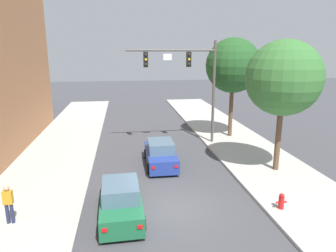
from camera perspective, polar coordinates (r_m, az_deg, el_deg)
The scene contains 10 objects.
ground_plane at distance 14.36m, azimuth 0.78°, elevation -15.05°, with size 120.00×120.00×0.00m, color #424247.
sidewalk_left at distance 14.87m, azimuth -25.77°, elevation -15.15°, with size 5.00×60.00×0.15m, color #B2AFA8.
sidewalk_right at distance 16.55m, azimuth 24.13°, elevation -11.95°, with size 5.00×60.00×0.15m, color #B2AFA8.
traffic_signal_mast at distance 22.33m, azimuth 4.09°, elevation 9.75°, with size 6.48×0.38×7.50m.
car_lead_blue at distance 18.95m, azimuth -1.41°, elevation -5.28°, with size 1.86×4.25×1.60m.
car_following_green at distance 13.58m, azimuth -8.80°, elevation -13.58°, with size 1.92×4.28×1.60m.
pedestrian_sidewalk_left_walker at distance 14.10m, azimuth -27.63°, elevation -12.50°, with size 0.36×0.22×1.64m.
fire_hydrant at distance 14.73m, azimuth 20.38°, elevation -12.99°, with size 0.48×0.24×0.72m.
street_tree_nearest at distance 18.08m, azimuth 20.75°, elevation 8.32°, with size 4.18×4.18×7.43m.
street_tree_second at distance 24.71m, azimuth 12.05°, elevation 10.93°, with size 4.25×4.25×7.78m.
Camera 1 is at (-2.02, -12.39, 6.97)m, focal length 32.68 mm.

